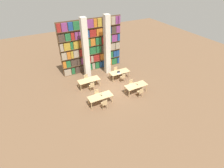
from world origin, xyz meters
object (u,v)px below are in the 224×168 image
object	(u,v)px
chair_0	(104,104)
chair_5	(86,79)
desk_lamp_2	(119,69)
laptop	(119,73)
reading_table_1	(136,86)
reading_table_0	(100,97)
reading_table_2	(89,81)
chair_1	(97,94)
chair_7	(116,71)
desk_lamp_0	(101,92)
chair_4	(92,86)
chair_2	(140,92)
chair_3	(132,84)
desk_lamp_1	(138,82)
reading_table_3	(120,72)
chair_6	(123,77)
pillar_center	(107,46)
pillar_left	(86,50)

from	to	relation	value
chair_0	chair_5	distance (m)	4.18
chair_5	desk_lamp_2	distance (m)	3.38
laptop	reading_table_1	bearing A→B (deg)	-82.25
reading_table_0	reading_table_2	bearing A→B (deg)	88.36
chair_5	reading_table_2	bearing A→B (deg)	89.94
chair_1	chair_7	distance (m)	4.31
chair_1	reading_table_2	world-z (taller)	chair_1
reading_table_1	desk_lamp_2	size ratio (longest dim) A/B	4.11
reading_table_1	chair_5	bearing A→B (deg)	134.21
chair_5	chair_7	distance (m)	3.28
desk_lamp_0	reading_table_2	world-z (taller)	desk_lamp_0
chair_1	reading_table_2	distance (m)	2.05
chair_0	chair_4	distance (m)	2.75
chair_4	laptop	world-z (taller)	laptop
chair_2	chair_3	bearing A→B (deg)	90.00
desk_lamp_1	chair_0	bearing A→B (deg)	-169.66
chair_4	desk_lamp_2	size ratio (longest dim) A/B	1.82
chair_1	reading_table_3	world-z (taller)	chair_1
reading_table_0	laptop	size ratio (longest dim) A/B	6.36
chair_1	desk_lamp_1	xyz separation A→B (m)	(3.62, -0.77, 0.58)
chair_4	reading_table_3	world-z (taller)	chair_4
chair_5	chair_0	bearing A→B (deg)	89.15
reading_table_3	reading_table_1	bearing A→B (deg)	-87.55
reading_table_0	chair_2	distance (m)	3.58
chair_6	chair_3	bearing A→B (deg)	-84.36
chair_1	chair_4	world-z (taller)	same
chair_4	reading_table_2	bearing A→B (deg)	90.06
chair_4	desk_lamp_1	bearing A→B (deg)	-30.45
pillar_center	chair_4	size ratio (longest dim) A/B	6.67
reading_table_2	chair_7	world-z (taller)	chair_7
pillar_left	reading_table_1	distance (m)	5.82
reading_table_0	chair_3	distance (m)	3.56
chair_0	reading_table_1	bearing A→B (deg)	10.83
reading_table_0	desk_lamp_2	size ratio (longest dim) A/B	4.11
desk_lamp_0	reading_table_3	bearing A→B (deg)	39.66
chair_0	chair_1	world-z (taller)	same
reading_table_1	chair_7	size ratio (longest dim) A/B	2.26
desk_lamp_1	chair_5	distance (m)	5.04
desk_lamp_2	chair_2	bearing A→B (deg)	-87.25
desk_lamp_0	desk_lamp_2	distance (m)	4.21
pillar_left	reading_table_2	size ratio (longest dim) A/B	2.95
reading_table_2	desk_lamp_2	world-z (taller)	desk_lamp_2
desk_lamp_1	reading_table_2	distance (m)	4.55
reading_table_2	laptop	bearing A→B (deg)	-4.83
pillar_center	chair_5	world-z (taller)	pillar_center
chair_0	chair_7	bearing A→B (deg)	51.21
chair_0	chair_6	bearing A→B (deg)	39.25
chair_5	chair_6	size ratio (longest dim) A/B	1.00
chair_3	chair_6	distance (m)	1.36
reading_table_0	chair_4	world-z (taller)	chair_4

